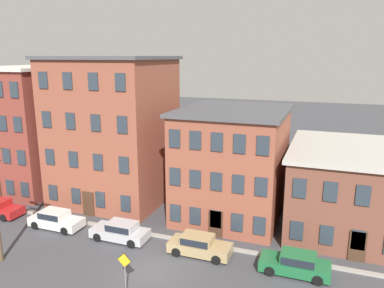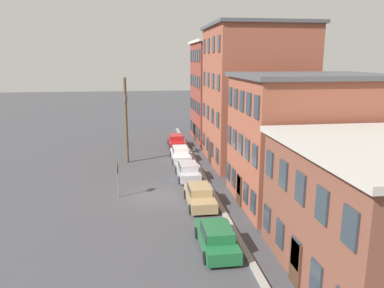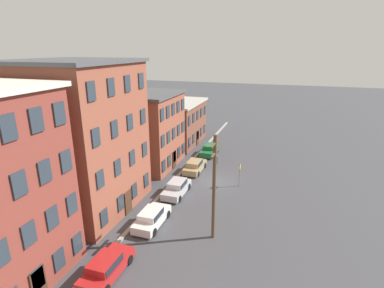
{
  "view_description": "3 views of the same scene",
  "coord_description": "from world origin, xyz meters",
  "views": [
    {
      "loc": [
        10.03,
        -19.49,
        13.63
      ],
      "look_at": [
        0.81,
        5.33,
        7.41
      ],
      "focal_mm": 35.0,
      "sensor_mm": 36.0,
      "label": 1
    },
    {
      "loc": [
        27.38,
        -0.98,
        10.32
      ],
      "look_at": [
        -1.92,
        3.13,
        3.62
      ],
      "focal_mm": 35.0,
      "sensor_mm": 36.0,
      "label": 2
    },
    {
      "loc": [
        -30.41,
        -7.22,
        14.55
      ],
      "look_at": [
        0.3,
        2.86,
        4.14
      ],
      "focal_mm": 28.0,
      "sensor_mm": 36.0,
      "label": 3
    }
  ],
  "objects": [
    {
      "name": "ground_plane",
      "position": [
        0.0,
        0.0,
        0.0
      ],
      "size": [
        200.0,
        200.0,
        0.0
      ],
      "primitive_type": "plane",
      "color": "#424247"
    },
    {
      "name": "kerb_strip",
      "position": [
        0.0,
        4.5,
        0.08
      ],
      "size": [
        56.0,
        0.36,
        0.16
      ],
      "primitive_type": "cube",
      "color": "#9E998E",
      "rests_on": "ground_plane"
    },
    {
      "name": "apartment_corner",
      "position": [
        -19.6,
        11.51,
        6.32
      ],
      "size": [
        9.41,
        11.55,
        12.61
      ],
      "color": "brown",
      "rests_on": "ground_plane"
    },
    {
      "name": "apartment_midblock",
      "position": [
        -9.05,
        10.49,
        6.84
      ],
      "size": [
        10.43,
        9.5,
        13.65
      ],
      "color": "brown",
      "rests_on": "ground_plane"
    },
    {
      "name": "apartment_far",
      "position": [
        2.52,
        10.87,
        4.7
      ],
      "size": [
        8.86,
        10.27,
        9.38
      ],
      "color": "brown",
      "rests_on": "ground_plane"
    },
    {
      "name": "car_red",
      "position": [
        -16.64,
        3.29,
        0.75
      ],
      "size": [
        4.4,
        1.92,
        1.43
      ],
      "color": "#B21E1E",
      "rests_on": "ground_plane"
    },
    {
      "name": "car_white",
      "position": [
        -10.18,
        3.07,
        0.75
      ],
      "size": [
        4.4,
        1.92,
        1.43
      ],
      "color": "silver",
      "rests_on": "ground_plane"
    },
    {
      "name": "car_silver",
      "position": [
        -4.13,
        3.08,
        0.75
      ],
      "size": [
        4.4,
        1.92,
        1.43
      ],
      "color": "#B7B7BC",
      "rests_on": "ground_plane"
    },
    {
      "name": "car_tan",
      "position": [
        2.16,
        3.12,
        0.75
      ],
      "size": [
        4.4,
        1.92,
        1.43
      ],
      "color": "tan",
      "rests_on": "ground_plane"
    },
    {
      "name": "car_green",
      "position": [
        8.78,
        3.0,
        0.75
      ],
      "size": [
        4.4,
        1.92,
        1.43
      ],
      "color": "#1E6638",
      "rests_on": "ground_plane"
    },
    {
      "name": "caution_sign",
      "position": [
        -0.29,
        -2.79,
        1.83
      ],
      "size": [
        0.93,
        0.08,
        2.75
      ],
      "color": "slate",
      "rests_on": "ground_plane"
    },
    {
      "name": "utility_pole",
      "position": [
        -10.21,
        -2.38,
        4.84
      ],
      "size": [
        2.4,
        0.44,
        8.6
      ],
      "color": "brown",
      "rests_on": "ground_plane"
    }
  ]
}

